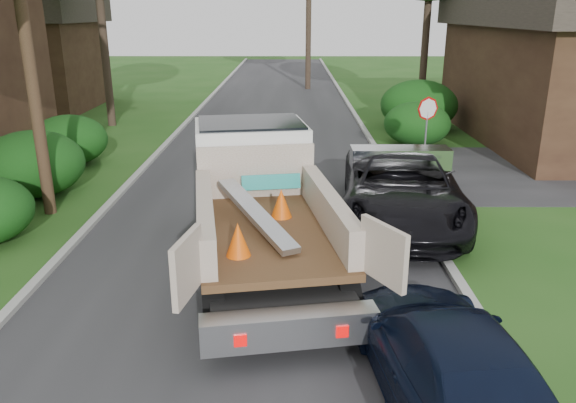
% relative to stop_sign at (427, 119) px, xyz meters
% --- Properties ---
extents(ground, '(120.00, 120.00, 0.00)m').
position_rel_stop_sign_xyz_m(ground, '(-5.20, -9.00, -1.78)').
color(ground, '#1F4D16').
rests_on(ground, ground).
extents(road, '(8.00, 90.00, 0.02)m').
position_rel_stop_sign_xyz_m(road, '(-5.20, 1.00, -1.77)').
color(road, '#28282B').
rests_on(road, ground).
extents(curb_left, '(0.20, 90.00, 0.12)m').
position_rel_stop_sign_xyz_m(curb_left, '(-9.30, 1.00, -1.72)').
color(curb_left, '#9E9E99').
rests_on(curb_left, ground).
extents(curb_right, '(0.20, 90.00, 0.12)m').
position_rel_stop_sign_xyz_m(curb_right, '(-1.10, 1.00, -1.72)').
color(curb_right, '#9E9E99').
rests_on(curb_right, ground).
extents(stop_sign, '(0.71, 0.32, 2.48)m').
position_rel_stop_sign_xyz_m(stop_sign, '(0.00, 0.00, 0.00)').
color(stop_sign, slate).
rests_on(stop_sign, ground).
extents(utility_pole, '(2.42, 1.25, 10.00)m').
position_rel_stop_sign_xyz_m(utility_pole, '(-10.68, -4.02, 3.40)').
color(utility_pole, '#382619').
rests_on(utility_pole, ground).
extents(house_left_far, '(7.56, 7.56, 6.00)m').
position_rel_stop_sign_xyz_m(house_left_far, '(-18.70, 13.00, 1.27)').
color(house_left_far, '#331E14').
rests_on(house_left_far, ground).
extents(hedge_left_b, '(2.86, 2.86, 1.87)m').
position_rel_stop_sign_xyz_m(hedge_left_b, '(-11.70, -2.50, -0.84)').
color(hedge_left_b, '#0D3C0F').
rests_on(hedge_left_b, ground).
extents(hedge_left_c, '(2.60, 2.60, 1.70)m').
position_rel_stop_sign_xyz_m(hedge_left_c, '(-12.00, 1.00, -0.93)').
color(hedge_left_c, '#0D3C0F').
rests_on(hedge_left_c, ground).
extents(hedge_right_a, '(2.60, 2.60, 1.70)m').
position_rel_stop_sign_xyz_m(hedge_right_a, '(0.60, 4.00, -0.93)').
color(hedge_right_a, '#0D3C0F').
rests_on(hedge_right_a, ground).
extents(hedge_right_b, '(3.38, 3.38, 2.21)m').
position_rel_stop_sign_xyz_m(hedge_right_b, '(1.30, 7.00, -0.67)').
color(hedge_right_b, '#0D3C0F').
rests_on(hedge_right_b, ground).
extents(flatbed_truck, '(3.99, 7.35, 2.65)m').
position_rel_stop_sign_xyz_m(flatbed_truck, '(-5.09, -6.41, -0.34)').
color(flatbed_truck, black).
rests_on(flatbed_truck, ground).
extents(black_pickup, '(3.64, 6.59, 1.75)m').
position_rel_stop_sign_xyz_m(black_pickup, '(-1.60, -4.50, -0.90)').
color(black_pickup, black).
rests_on(black_pickup, ground).
extents(navy_suv, '(2.36, 4.80, 1.34)m').
position_rel_stop_sign_xyz_m(navy_suv, '(-2.29, -11.50, -1.11)').
color(navy_suv, black).
rests_on(navy_suv, ground).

